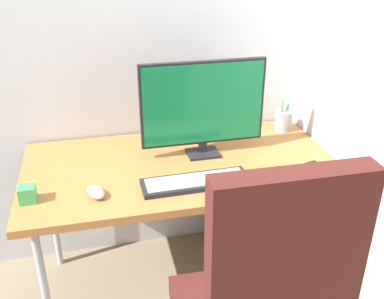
# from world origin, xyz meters

# --- Properties ---
(ground_plane) EXTENTS (8.00, 8.00, 0.00)m
(ground_plane) POSITION_xyz_m (0.00, 0.00, 0.00)
(ground_plane) COLOR gray
(wall_side_right) EXTENTS (0.04, 2.01, 2.80)m
(wall_side_right) POSITION_xyz_m (0.73, -0.18, 1.40)
(wall_side_right) COLOR silver
(wall_side_right) RESTS_ON ground_plane
(desk) EXTENTS (1.41, 0.74, 0.70)m
(desk) POSITION_xyz_m (0.00, 0.00, 0.66)
(desk) COLOR #B27038
(desk) RESTS_ON ground_plane
(filing_cabinet) EXTENTS (0.37, 0.53, 0.59)m
(filing_cabinet) POSITION_xyz_m (0.41, 0.05, 0.30)
(filing_cabinet) COLOR gray
(filing_cabinet) RESTS_ON ground_plane
(monitor) EXTENTS (0.57, 0.12, 0.45)m
(monitor) POSITION_xyz_m (0.12, 0.07, 0.95)
(monitor) COLOR black
(monitor) RESTS_ON desk
(keyboard) EXTENTS (0.46, 0.15, 0.02)m
(keyboard) POSITION_xyz_m (0.02, -0.20, 0.72)
(keyboard) COLOR black
(keyboard) RESTS_ON desk
(mouse) EXTENTS (0.09, 0.12, 0.04)m
(mouse) POSITION_xyz_m (-0.39, -0.20, 0.72)
(mouse) COLOR #9EA0A5
(mouse) RESTS_ON desk
(pen_holder) EXTENTS (0.09, 0.09, 0.17)m
(pen_holder) POSITION_xyz_m (0.60, 0.24, 0.76)
(pen_holder) COLOR #9EA0A5
(pen_holder) RESTS_ON desk
(notebook) EXTENTS (0.14, 0.16, 0.01)m
(notebook) POSITION_xyz_m (0.57, -0.22, 0.71)
(notebook) COLOR black
(notebook) RESTS_ON desk
(desk_clamp_accessory) EXTENTS (0.06, 0.06, 0.07)m
(desk_clamp_accessory) POSITION_xyz_m (-0.64, -0.18, 0.74)
(desk_clamp_accessory) COLOR #3FAD59
(desk_clamp_accessory) RESTS_ON desk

